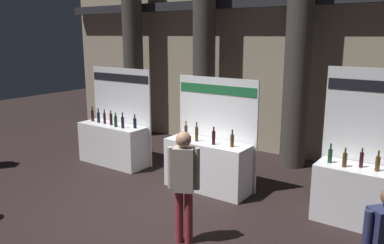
# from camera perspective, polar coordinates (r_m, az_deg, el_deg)

# --- Properties ---
(ground_plane) EXTENTS (26.81, 26.81, 0.00)m
(ground_plane) POSITION_cam_1_polar(r_m,az_deg,el_deg) (6.92, -8.52, -13.37)
(ground_plane) COLOR black
(hall_colonnade) EXTENTS (13.41, 1.16, 6.90)m
(hall_colonnade) POSITION_cam_1_polar(r_m,az_deg,el_deg) (10.08, 9.71, 14.40)
(hall_colonnade) COLOR tan
(hall_colonnade) RESTS_ON ground_plane
(exhibitor_booth_0) EXTENTS (1.83, 0.66, 2.26)m
(exhibitor_booth_0) POSITION_cam_1_polar(r_m,az_deg,el_deg) (9.44, -11.37, -2.58)
(exhibitor_booth_0) COLOR white
(exhibitor_booth_0) RESTS_ON ground_plane
(exhibitor_booth_1) EXTENTS (1.79, 0.66, 2.21)m
(exhibitor_booth_1) POSITION_cam_1_polar(r_m,az_deg,el_deg) (7.74, 2.43, -5.73)
(exhibitor_booth_1) COLOR white
(exhibitor_booth_1) RESTS_ON ground_plane
(exhibitor_booth_2) EXTENTS (1.65, 0.66, 2.51)m
(exhibitor_booth_2) POSITION_cam_1_polar(r_m,az_deg,el_deg) (6.90, 24.25, -8.99)
(exhibitor_booth_2) COLOR white
(exhibitor_booth_2) RESTS_ON ground_plane
(visitor_3) EXTENTS (0.43, 0.32, 1.70)m
(visitor_3) POSITION_cam_1_polar(r_m,az_deg,el_deg) (5.65, -1.23, -8.44)
(visitor_3) COLOR maroon
(visitor_3) RESTS_ON ground_plane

